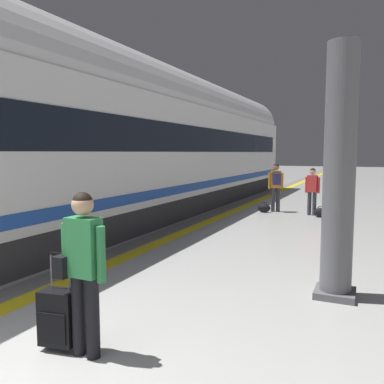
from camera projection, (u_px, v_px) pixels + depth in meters
name	position (u px, v px, depth m)	size (l,w,h in m)	color
safety_line_strip	(221.00, 216.00, 12.96)	(0.36, 80.00, 0.01)	yellow
tactile_edge_band	(211.00, 216.00, 13.10)	(0.65, 80.00, 0.01)	slate
high_speed_train	(97.00, 136.00, 10.37)	(2.94, 30.83, 4.97)	#38383D
traveller_foreground	(83.00, 262.00, 4.01)	(0.54, 0.28, 1.69)	black
rolling_suitcase_foreground	(58.00, 317.00, 4.20)	(0.41, 0.29, 1.03)	black
passenger_near	(312.00, 188.00, 13.17)	(0.48, 0.24, 1.57)	#383842
duffel_bag_near	(321.00, 212.00, 12.83)	(0.44, 0.26, 0.36)	black
passenger_mid	(276.00, 183.00, 13.94)	(0.50, 0.41, 1.69)	#383842
duffel_bag_mid	(264.00, 208.00, 13.87)	(0.44, 0.26, 0.36)	black
platform_pillar	(339.00, 178.00, 5.61)	(0.56, 0.56, 3.60)	slate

